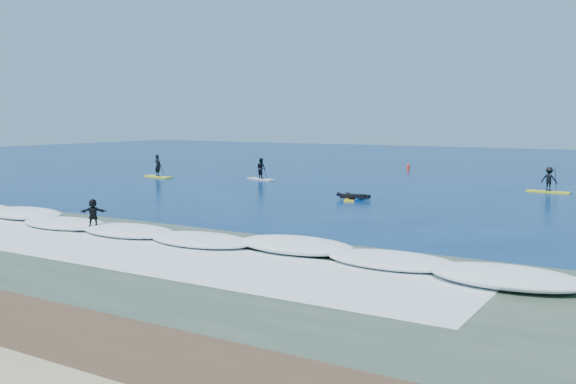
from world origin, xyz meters
The scene contains 11 objects.
ground centered at (0.00, 0.00, 0.00)m, with size 160.00×160.00×0.00m, color #041D4F.
shallow_water centered at (0.00, -14.00, 0.01)m, with size 90.00×13.00×0.01m, color #324537.
breaking_wave centered at (0.00, -10.00, 0.00)m, with size 40.00×6.00×0.30m, color white.
whitewater centered at (0.00, -13.00, 0.00)m, with size 34.00×5.00×0.02m, color silver.
sup_paddler_left centered at (-16.46, 10.26, 0.70)m, with size 3.28×1.50×2.23m.
sup_paddler_center centered at (-7.82, 13.12, 0.76)m, with size 2.98×1.62×2.03m.
sup_paddler_right centered at (13.83, 15.82, 0.78)m, with size 2.91×1.05×1.99m.
prone_paddler_near centered at (4.09, 5.34, 0.16)m, with size 1.77×2.34×0.48m.
prone_paddler_far centered at (4.39, 5.69, 0.14)m, with size 1.61×2.03×0.42m.
wave_surfer centered at (-0.68, -10.84, 0.77)m, with size 1.77×1.55×1.35m.
marker_buoy centered at (-0.96, 28.29, 0.32)m, with size 0.31×0.31×0.74m.
Camera 1 is at (21.28, -30.22, 5.06)m, focal length 40.00 mm.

